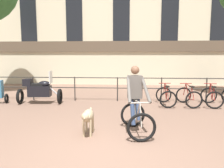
# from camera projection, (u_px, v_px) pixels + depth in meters

# --- Properties ---
(ground_plane) EXTENTS (60.00, 60.00, 0.00)m
(ground_plane) POSITION_uv_depth(u_px,v_px,m) (106.00, 154.00, 4.36)
(ground_plane) COLOR #7A5B4C
(canal_railing) EXTENTS (15.05, 0.05, 1.05)m
(canal_railing) POSITION_uv_depth(u_px,v_px,m) (118.00, 85.00, 9.41)
(canal_railing) COLOR #2D2B28
(canal_railing) RESTS_ON ground_plane
(building_facade) EXTENTS (18.00, 0.72, 9.14)m
(building_facade) POSITION_uv_depth(u_px,v_px,m) (121.00, 17.00, 14.66)
(building_facade) COLOR beige
(building_facade) RESTS_ON ground_plane
(cyclist_with_bike) EXTENTS (0.85, 1.26, 1.70)m
(cyclist_with_bike) POSITION_uv_depth(u_px,v_px,m) (136.00, 103.00, 5.56)
(cyclist_with_bike) COLOR black
(cyclist_with_bike) RESTS_ON ground_plane
(dog) EXTENTS (0.26, 0.95, 0.66)m
(dog) POSITION_uv_depth(u_px,v_px,m) (88.00, 117.00, 5.35)
(dog) COLOR tan
(dog) RESTS_ON ground_plane
(parked_motorcycle) EXTENTS (1.79, 0.77, 1.35)m
(parked_motorcycle) POSITION_uv_depth(u_px,v_px,m) (39.00, 90.00, 8.91)
(parked_motorcycle) COLOR black
(parked_motorcycle) RESTS_ON ground_plane
(parked_bicycle_near_lamp) EXTENTS (0.66, 1.11, 0.86)m
(parked_bicycle_near_lamp) POSITION_uv_depth(u_px,v_px,m) (166.00, 96.00, 8.68)
(parked_bicycle_near_lamp) COLOR black
(parked_bicycle_near_lamp) RESTS_ON ground_plane
(parked_bicycle_mid_left) EXTENTS (0.78, 1.18, 0.86)m
(parked_bicycle_mid_left) POSITION_uv_depth(u_px,v_px,m) (189.00, 97.00, 8.62)
(parked_bicycle_mid_left) COLOR black
(parked_bicycle_mid_left) RESTS_ON ground_plane
(parked_bicycle_mid_right) EXTENTS (0.82, 1.20, 0.86)m
(parked_bicycle_mid_right) POSITION_uv_depth(u_px,v_px,m) (211.00, 97.00, 8.56)
(parked_bicycle_mid_right) COLOR black
(parked_bicycle_mid_right) RESTS_ON ground_plane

